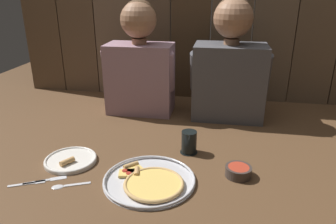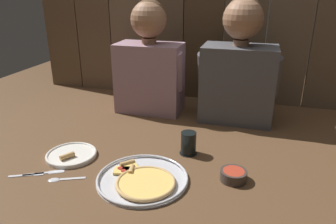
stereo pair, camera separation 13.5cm
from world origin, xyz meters
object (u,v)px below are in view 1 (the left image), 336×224
at_px(diner_left, 140,62).
at_px(diner_right, 230,65).
at_px(dinner_plate, 71,160).
at_px(dipping_bowl, 238,171).
at_px(pizza_tray, 150,181).
at_px(drinking_glass, 189,142).

bearing_deg(diner_left, diner_right, 0.03).
distance_m(dinner_plate, dipping_bowl, 0.68).
bearing_deg(pizza_tray, dipping_bowl, 17.90).
xyz_separation_m(dinner_plate, dipping_bowl, (0.68, 0.01, 0.01)).
height_order(drinking_glass, diner_left, diner_left).
relative_size(dinner_plate, diner_right, 0.34).
bearing_deg(dinner_plate, diner_right, 44.11).
bearing_deg(drinking_glass, diner_right, 70.29).
height_order(dipping_bowl, diner_left, diner_left).
xyz_separation_m(diner_left, diner_right, (0.49, 0.00, 0.00)).
xyz_separation_m(drinking_glass, diner_left, (-0.33, 0.45, 0.24)).
xyz_separation_m(pizza_tray, diner_right, (0.28, 0.71, 0.28)).
xyz_separation_m(drinking_glass, diner_right, (0.16, 0.45, 0.24)).
distance_m(pizza_tray, dipping_bowl, 0.34).
distance_m(pizza_tray, dinner_plate, 0.37).
bearing_deg(diner_left, dinner_plate, -103.41).
height_order(drinking_glass, dipping_bowl, drinking_glass).
xyz_separation_m(dinner_plate, drinking_glass, (0.47, 0.16, 0.04)).
distance_m(pizza_tray, drinking_glass, 0.28).
relative_size(dinner_plate, drinking_glass, 2.14).
bearing_deg(drinking_glass, dipping_bowl, -36.68).
xyz_separation_m(dipping_bowl, diner_right, (-0.04, 0.60, 0.27)).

